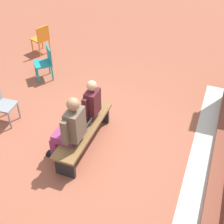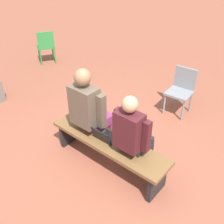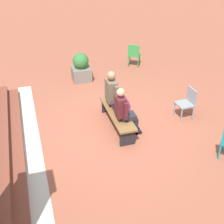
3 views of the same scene
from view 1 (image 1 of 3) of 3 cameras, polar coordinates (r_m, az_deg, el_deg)
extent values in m
plane|color=brown|center=(6.20, -3.70, -5.95)|extent=(60.00, 60.00, 0.00)
cube|color=#B7B2A8|center=(5.83, 15.17, -11.19)|extent=(6.09, 0.40, 0.01)
cube|color=brown|center=(5.90, -5.17, -3.13)|extent=(1.80, 0.44, 0.05)
cube|color=black|center=(6.60, -2.14, -0.33)|extent=(0.06, 0.37, 0.40)
cube|color=black|center=(5.56, -8.56, -9.95)|extent=(0.06, 0.37, 0.40)
cube|color=#232328|center=(6.15, -5.14, -0.17)|extent=(0.30, 0.36, 0.12)
cube|color=#232328|center=(6.45, -6.14, -1.35)|extent=(0.10, 0.11, 0.45)
cube|color=black|center=(6.59, -6.44, -2.54)|extent=(0.10, 0.21, 0.06)
cube|color=#232328|center=(6.34, -6.77, -2.21)|extent=(0.10, 0.11, 0.45)
cube|color=black|center=(6.49, -7.06, -3.40)|extent=(0.10, 0.21, 0.06)
cube|color=#47191E|center=(5.90, -3.57, 1.79)|extent=(0.34, 0.21, 0.50)
cube|color=maroon|center=(5.96, -4.54, 1.74)|extent=(0.04, 0.01, 0.30)
cube|color=#47191E|center=(6.09, -3.30, 2.90)|extent=(0.08, 0.09, 0.42)
cube|color=#47191E|center=(5.77, -4.99, 0.60)|extent=(0.08, 0.09, 0.42)
sphere|color=tan|center=(5.68, -3.72, 4.84)|extent=(0.20, 0.20, 0.20)
cube|color=#7F2D5B|center=(5.66, -8.55, -4.43)|extent=(0.34, 0.41, 0.14)
cube|color=#7F2D5B|center=(5.99, -9.61, -5.41)|extent=(0.11, 0.12, 0.45)
cube|color=black|center=(6.15, -9.93, -6.54)|extent=(0.11, 0.24, 0.07)
cube|color=#7F2D5B|center=(5.89, -10.46, -6.54)|extent=(0.11, 0.12, 0.45)
cube|color=black|center=(6.04, -10.76, -7.66)|extent=(0.11, 0.24, 0.07)
cube|color=brown|center=(5.34, -6.78, -2.22)|extent=(0.39, 0.24, 0.57)
cube|color=brown|center=(5.55, -6.32, -0.69)|extent=(0.09, 0.10, 0.48)
cube|color=brown|center=(5.23, -8.64, -3.82)|extent=(0.09, 0.10, 0.48)
sphere|color=#8C6647|center=(5.08, -7.13, 1.44)|extent=(0.22, 0.22, 0.22)
cube|color=black|center=(5.86, -5.78, -3.12)|extent=(0.32, 0.22, 0.02)
cube|color=#2D2D33|center=(5.85, -5.87, -3.01)|extent=(0.29, 0.15, 0.00)
cube|color=black|center=(5.74, -4.57, -2.67)|extent=(0.32, 0.07, 0.19)
cube|color=#33519E|center=(5.74, -4.64, -2.65)|extent=(0.28, 0.06, 0.17)
cube|color=teal|center=(8.12, -12.56, 8.62)|extent=(0.59, 0.59, 0.04)
cube|color=teal|center=(8.04, -11.43, 10.26)|extent=(0.32, 0.30, 0.40)
cylinder|color=teal|center=(8.37, -13.80, 7.61)|extent=(0.04, 0.04, 0.40)
cylinder|color=teal|center=(8.06, -13.35, 6.42)|extent=(0.04, 0.04, 0.40)
cylinder|color=teal|center=(8.41, -11.39, 8.13)|extent=(0.04, 0.04, 0.40)
cylinder|color=teal|center=(8.10, -10.85, 6.96)|extent=(0.04, 0.04, 0.40)
cube|color=gray|center=(6.83, -19.04, 1.10)|extent=(0.45, 0.45, 0.04)
cylinder|color=gray|center=(6.75, -18.19, -1.54)|extent=(0.04, 0.04, 0.40)
cylinder|color=gray|center=(6.98, -16.68, 0.26)|extent=(0.04, 0.04, 0.40)
cylinder|color=gray|center=(7.16, -19.13, 0.77)|extent=(0.04, 0.04, 0.40)
cube|color=orange|center=(9.45, -13.05, 12.89)|extent=(0.55, 0.55, 0.04)
cube|color=orange|center=(9.22, -12.53, 13.82)|extent=(0.39, 0.19, 0.40)
cylinder|color=orange|center=(9.77, -12.65, 12.37)|extent=(0.04, 0.04, 0.40)
cylinder|color=orange|center=(9.60, -14.39, 11.61)|extent=(0.04, 0.04, 0.40)
cylinder|color=orange|center=(9.50, -11.33, 11.80)|extent=(0.04, 0.04, 0.40)
cylinder|color=orange|center=(9.32, -13.08, 11.00)|extent=(0.04, 0.04, 0.40)
camera|label=2|loc=(5.96, 21.55, 20.57)|focal=42.00mm
camera|label=3|loc=(10.32, 26.28, 36.44)|focal=50.00mm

